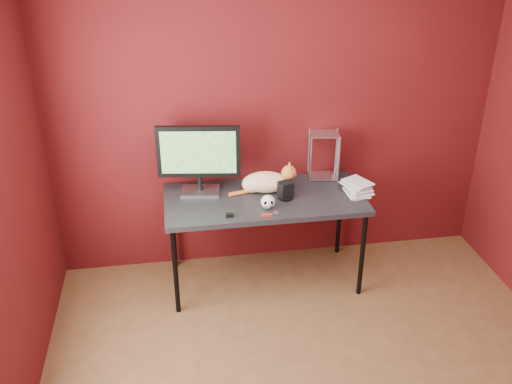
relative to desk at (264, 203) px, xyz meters
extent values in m
cube|color=#4C0E10|center=(0.15, 0.38, 0.60)|extent=(3.50, 0.02, 2.60)
cube|color=black|center=(0.00, 0.00, 0.03)|extent=(1.50, 0.70, 0.04)
cylinder|color=black|center=(-0.70, -0.30, -0.34)|extent=(0.04, 0.04, 0.71)
cylinder|color=black|center=(0.70, -0.30, -0.34)|extent=(0.04, 0.04, 0.71)
cylinder|color=black|center=(-0.70, 0.30, -0.34)|extent=(0.04, 0.04, 0.71)
cylinder|color=black|center=(0.70, 0.30, -0.34)|extent=(0.04, 0.04, 0.71)
cube|color=silver|center=(-0.47, 0.15, 0.06)|extent=(0.31, 0.24, 0.02)
cylinder|color=black|center=(-0.47, 0.15, 0.13)|extent=(0.04, 0.04, 0.12)
cube|color=black|center=(-0.47, 0.15, 0.39)|extent=(0.62, 0.13, 0.40)
cube|color=#174C14|center=(-0.47, 0.15, 0.39)|extent=(0.55, 0.08, 0.33)
ellipsoid|color=orange|center=(0.03, 0.09, 0.13)|extent=(0.37, 0.24, 0.16)
ellipsoid|color=orange|center=(-0.07, 0.11, 0.12)|extent=(0.19, 0.18, 0.13)
sphere|color=white|center=(0.13, 0.07, 0.11)|extent=(0.11, 0.11, 0.11)
sphere|color=orange|center=(0.20, 0.06, 0.21)|extent=(0.11, 0.11, 0.11)
cone|color=orange|center=(0.20, 0.03, 0.27)|extent=(0.04, 0.04, 0.05)
cone|color=orange|center=(0.21, 0.09, 0.27)|extent=(0.04, 0.04, 0.05)
cylinder|color=red|center=(0.18, 0.06, 0.17)|extent=(0.08, 0.08, 0.01)
cylinder|color=orange|center=(-0.17, 0.07, 0.07)|extent=(0.18, 0.08, 0.03)
ellipsoid|color=white|center=(-0.01, -0.18, 0.10)|extent=(0.10, 0.10, 0.10)
ellipsoid|color=black|center=(-0.03, -0.22, 0.11)|extent=(0.03, 0.01, 0.03)
ellipsoid|color=black|center=(0.02, -0.22, 0.11)|extent=(0.03, 0.01, 0.03)
cube|color=black|center=(-0.01, -0.22, 0.09)|extent=(0.06, 0.01, 0.01)
cylinder|color=black|center=(0.15, -0.04, 0.06)|extent=(0.12, 0.12, 0.02)
cube|color=black|center=(0.15, -0.04, 0.13)|extent=(0.12, 0.11, 0.12)
imported|color=beige|center=(0.63, -0.06, 0.16)|extent=(0.16, 0.22, 0.21)
imported|color=beige|center=(0.63, -0.06, 0.37)|extent=(0.18, 0.23, 0.21)
imported|color=beige|center=(0.63, -0.06, 0.58)|extent=(0.20, 0.24, 0.21)
imported|color=beige|center=(0.63, -0.06, 0.80)|extent=(0.22, 0.25, 0.21)
imported|color=beige|center=(0.63, -0.06, 1.01)|extent=(0.23, 0.26, 0.21)
cylinder|color=silver|center=(0.41, 0.19, 0.24)|extent=(0.01, 0.01, 0.38)
cylinder|color=silver|center=(0.63, 0.19, 0.24)|extent=(0.01, 0.01, 0.38)
cylinder|color=silver|center=(0.41, 0.37, 0.24)|extent=(0.01, 0.01, 0.38)
cylinder|color=silver|center=(0.63, 0.37, 0.24)|extent=(0.01, 0.01, 0.38)
cube|color=silver|center=(0.52, 0.28, 0.06)|extent=(0.25, 0.21, 0.01)
cube|color=silver|center=(0.52, 0.28, 0.42)|extent=(0.25, 0.21, 0.01)
cube|color=#AF280D|center=(-0.03, -0.29, 0.06)|extent=(0.08, 0.02, 0.02)
cube|color=black|center=(-0.29, -0.26, 0.06)|extent=(0.05, 0.03, 0.03)
cylinder|color=silver|center=(0.04, -0.25, 0.05)|extent=(0.05, 0.05, 0.00)
camera|label=1|loc=(-0.66, -3.74, 2.03)|focal=40.00mm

